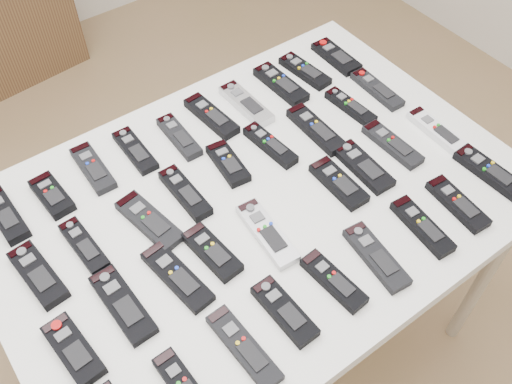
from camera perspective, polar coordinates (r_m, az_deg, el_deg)
ground at (r=2.04m, az=-3.63°, el=-13.98°), size 4.00×4.00×0.00m
table at (r=1.40m, az=0.00°, el=-2.01°), size 1.25×0.88×0.78m
remote_0 at (r=1.43m, az=-23.76°, el=-2.16°), size 0.06×0.17×0.02m
remote_1 at (r=1.43m, az=-19.73°, el=-0.31°), size 0.07×0.14×0.02m
remote_2 at (r=1.46m, az=-15.99°, el=2.31°), size 0.06×0.17×0.02m
remote_3 at (r=1.48m, az=-11.99°, el=4.08°), size 0.05×0.16×0.02m
remote_4 at (r=1.49m, az=-7.69°, el=5.50°), size 0.05×0.17×0.02m
remote_5 at (r=1.54m, az=-4.48°, el=7.58°), size 0.07×0.18×0.02m
remote_6 at (r=1.57m, az=-1.00°, el=8.79°), size 0.06×0.19×0.02m
remote_7 at (r=1.63m, az=2.50°, el=10.73°), size 0.06×0.19×0.02m
remote_8 at (r=1.69m, az=4.90°, el=11.97°), size 0.07×0.17×0.02m
remote_9 at (r=1.75m, az=8.02°, el=13.25°), size 0.06×0.17×0.02m
remote_10 at (r=1.31m, az=-20.96°, el=-7.72°), size 0.07×0.18×0.02m
remote_11 at (r=1.32m, az=-16.79°, el=-5.18°), size 0.05×0.16×0.02m
remote_12 at (r=1.33m, az=-10.61°, el=-2.87°), size 0.09×0.19×0.02m
remote_13 at (r=1.36m, az=-7.10°, el=-0.08°), size 0.05×0.17×0.02m
remote_14 at (r=1.42m, az=-2.81°, el=2.88°), size 0.07×0.15×0.02m
remote_15 at (r=1.46m, az=1.43°, el=4.71°), size 0.06×0.17×0.02m
remote_16 at (r=1.51m, az=6.00°, el=6.27°), size 0.06×0.19×0.02m
remote_17 at (r=1.58m, az=9.43°, el=8.42°), size 0.05×0.16×0.02m
remote_18 at (r=1.65m, az=12.01°, el=10.02°), size 0.05×0.18×0.02m
remote_19 at (r=1.20m, az=-17.79°, el=-14.80°), size 0.07×0.16×0.02m
remote_20 at (r=1.22m, az=-13.18°, el=-10.89°), size 0.06×0.19×0.02m
remote_21 at (r=1.23m, az=-7.89°, el=-8.35°), size 0.08×0.19×0.02m
remote_22 at (r=1.26m, az=-4.41°, el=-6.00°), size 0.07×0.16×0.02m
remote_23 at (r=1.28m, az=1.11°, el=-4.12°), size 0.07×0.20×0.02m
remote_24 at (r=1.39m, az=8.26°, el=0.89°), size 0.06×0.16×0.02m
remote_25 at (r=1.43m, az=10.69°, el=2.52°), size 0.07×0.17×0.02m
remote_26 at (r=1.50m, az=13.48°, el=4.66°), size 0.05×0.18×0.02m
remote_27 at (r=1.57m, az=17.73°, el=5.76°), size 0.05×0.19×0.02m
remote_30 at (r=1.15m, az=-1.23°, el=-15.27°), size 0.06×0.19×0.02m
remote_31 at (r=1.18m, az=2.86°, el=-11.80°), size 0.06×0.16×0.02m
remote_32 at (r=1.23m, az=7.76°, el=-8.79°), size 0.06×0.16×0.02m
remote_33 at (r=1.28m, az=11.93°, el=-6.35°), size 0.07×0.18×0.02m
remote_34 at (r=1.35m, az=16.28°, el=-3.32°), size 0.06×0.17×0.02m
remote_35 at (r=1.41m, az=19.51°, el=-1.11°), size 0.07×0.17×0.02m
remote_36 at (r=1.51m, az=22.34°, el=1.87°), size 0.06×0.19×0.02m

